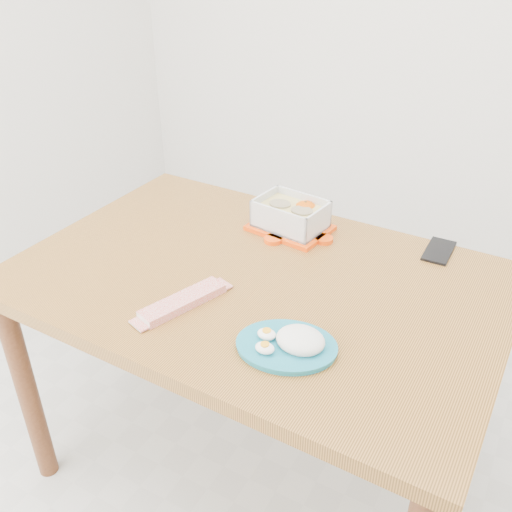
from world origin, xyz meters
The scene contains 7 objects.
ground centered at (0.00, 0.00, 0.00)m, with size 3.50×3.50×0.00m, color #B7B7B2.
dining_table centered at (-0.11, 0.06, 0.66)m, with size 1.29×0.87×0.75m.
food_container centered at (-0.14, 0.34, 0.80)m, with size 0.25×0.20×0.10m.
orange_fruit centered at (-0.11, 0.37, 0.79)m, with size 0.09×0.09×0.09m, color #FF5405.
rice_plate centered at (0.10, -0.16, 0.77)m, with size 0.28×0.28×0.06m.
candy_bar centered at (-0.20, -0.14, 0.76)m, with size 0.23×0.06×0.02m, color red.
smartphone centered at (0.29, 0.42, 0.75)m, with size 0.07×0.14×0.01m, color black.
Camera 1 is at (0.51, -1.04, 1.58)m, focal length 40.00 mm.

